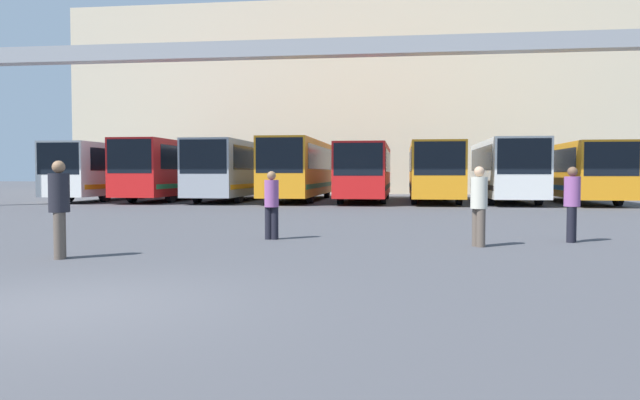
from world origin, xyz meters
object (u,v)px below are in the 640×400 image
(bus_slot_3, at_px, (301,167))
(pedestrian_near_left, at_px, (59,207))
(bus_slot_1, at_px, (174,167))
(bus_slot_0, at_px, (116,169))
(bus_slot_2, at_px, (234,167))
(bus_slot_7, at_px, (576,169))
(pedestrian_far_center, at_px, (272,203))
(pedestrian_near_right, at_px, (572,202))
(bus_slot_5, at_px, (434,169))
(bus_slot_6, at_px, (506,168))
(bus_slot_4, at_px, (365,169))
(pedestrian_mid_left, at_px, (479,204))

(bus_slot_3, relative_size, pedestrian_near_left, 7.00)
(bus_slot_1, bearing_deg, bus_slot_0, 176.02)
(bus_slot_3, xyz_separation_m, pedestrian_near_left, (-0.42, -24.30, -0.97))
(bus_slot_2, xyz_separation_m, bus_slot_7, (18.44, 0.22, -0.13))
(bus_slot_1, distance_m, bus_slot_3, 7.38)
(bus_slot_3, height_order, pedestrian_far_center, bus_slot_3)
(pedestrian_near_right, bearing_deg, pedestrian_far_center, -63.27)
(bus_slot_2, relative_size, bus_slot_5, 0.96)
(bus_slot_1, xyz_separation_m, pedestrian_near_left, (6.96, -24.05, -0.95))
(bus_slot_6, bearing_deg, pedestrian_far_center, -113.28)
(bus_slot_0, bearing_deg, pedestrian_far_center, -56.23)
(bus_slot_3, xyz_separation_m, bus_slot_4, (3.69, -0.56, -0.16))
(pedestrian_near_left, height_order, pedestrian_far_center, pedestrian_near_left)
(pedestrian_near_left, bearing_deg, bus_slot_3, 155.73)
(bus_slot_5, bearing_deg, pedestrian_near_right, -83.83)
(bus_slot_2, distance_m, pedestrian_far_center, 20.76)
(bus_slot_2, relative_size, bus_slot_4, 0.95)
(bus_slot_2, height_order, bus_slot_5, bus_slot_2)
(bus_slot_0, height_order, bus_slot_3, bus_slot_3)
(bus_slot_2, relative_size, pedestrian_mid_left, 6.36)
(bus_slot_3, distance_m, pedestrian_near_left, 24.32)
(bus_slot_4, relative_size, pedestrian_near_right, 6.69)
(bus_slot_7, height_order, pedestrian_near_left, bus_slot_7)
(pedestrian_near_left, relative_size, pedestrian_far_center, 1.11)
(bus_slot_6, bearing_deg, bus_slot_5, 171.56)
(bus_slot_1, xyz_separation_m, pedestrian_near_right, (16.88, -20.03, -0.99))
(bus_slot_2, distance_m, bus_slot_5, 11.07)
(pedestrian_mid_left, distance_m, pedestrian_near_left, 8.28)
(bus_slot_0, bearing_deg, bus_slot_2, -6.62)
(pedestrian_near_right, bearing_deg, bus_slot_1, -115.64)
(bus_slot_2, xyz_separation_m, pedestrian_near_left, (3.27, -23.45, -0.93))
(bus_slot_1, bearing_deg, bus_slot_5, -1.37)
(bus_slot_1, relative_size, bus_slot_4, 1.06)
(bus_slot_2, bearing_deg, pedestrian_near_left, -82.07)
(bus_slot_0, relative_size, bus_slot_6, 1.23)
(bus_slot_6, bearing_deg, pedestrian_near_right, -94.66)
(pedestrian_far_center, bearing_deg, bus_slot_6, 70.10)
(pedestrian_far_center, bearing_deg, bus_slot_5, 80.22)
(bus_slot_1, relative_size, pedestrian_near_right, 7.06)
(pedestrian_mid_left, relative_size, pedestrian_near_left, 0.95)
(bus_slot_2, bearing_deg, pedestrian_mid_left, -61.80)
(bus_slot_4, bearing_deg, pedestrian_near_left, -99.81)
(bus_slot_1, relative_size, pedestrian_near_left, 6.73)
(bus_slot_2, relative_size, bus_slot_7, 0.96)
(pedestrian_far_center, bearing_deg, pedestrian_near_right, 5.87)
(bus_slot_5, height_order, pedestrian_far_center, bus_slot_5)
(bus_slot_5, relative_size, pedestrian_far_center, 7.05)
(pedestrian_mid_left, height_order, pedestrian_near_right, pedestrian_near_right)
(bus_slot_5, distance_m, pedestrian_near_left, 24.96)
(pedestrian_near_right, height_order, pedestrian_far_center, pedestrian_near_right)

